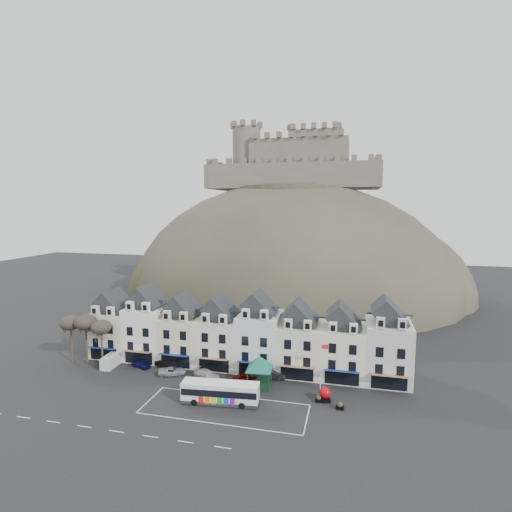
% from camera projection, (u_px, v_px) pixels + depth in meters
% --- Properties ---
extents(ground, '(300.00, 300.00, 0.00)m').
position_uv_depth(ground, '(207.00, 412.00, 52.73)').
color(ground, black).
rests_on(ground, ground).
extents(coach_bay_markings, '(22.00, 7.50, 0.01)m').
position_uv_depth(coach_bay_markings, '(225.00, 409.00, 53.46)').
color(coach_bay_markings, silver).
rests_on(coach_bay_markings, ground).
extents(townhouse_terrace, '(54.40, 9.35, 11.80)m').
position_uv_depth(townhouse_terrace, '(241.00, 335.00, 67.41)').
color(townhouse_terrace, silver).
rests_on(townhouse_terrace, ground).
extents(castle_hill, '(100.00, 76.00, 68.00)m').
position_uv_depth(castle_hill, '(294.00, 297.00, 118.85)').
color(castle_hill, '#39362C').
rests_on(castle_hill, ground).
extents(castle, '(50.20, 22.20, 22.00)m').
position_uv_depth(castle, '(296.00, 162.00, 120.69)').
color(castle, '#625B4A').
rests_on(castle, ground).
extents(tree_left_far, '(3.61, 3.61, 8.24)m').
position_uv_depth(tree_left_far, '(70.00, 323.00, 68.84)').
color(tree_left_far, '#382F24').
rests_on(tree_left_far, ground).
extents(tree_left_mid, '(3.78, 3.78, 8.64)m').
position_uv_depth(tree_left_mid, '(85.00, 322.00, 68.08)').
color(tree_left_mid, '#382F24').
rests_on(tree_left_mid, ground).
extents(tree_left_near, '(3.43, 3.43, 7.84)m').
position_uv_depth(tree_left_near, '(101.00, 328.00, 67.46)').
color(tree_left_near, '#382F24').
rests_on(tree_left_near, ground).
extents(bus, '(10.83, 3.50, 3.00)m').
position_uv_depth(bus, '(220.00, 392.00, 54.82)').
color(bus, '#262628').
rests_on(bus, ground).
extents(bus_shelter, '(7.57, 7.57, 4.82)m').
position_uv_depth(bus_shelter, '(259.00, 363.00, 59.52)').
color(bus_shelter, '#11331E').
rests_on(bus_shelter, ground).
extents(red_buoy, '(1.64, 1.64, 2.03)m').
position_uv_depth(red_buoy, '(325.00, 394.00, 55.47)').
color(red_buoy, black).
rests_on(red_buoy, ground).
extents(flagpole, '(1.04, 0.24, 7.24)m').
position_uv_depth(flagpole, '(321.00, 364.00, 58.25)').
color(flagpole, silver).
rests_on(flagpole, ground).
extents(white_van, '(2.20, 4.40, 1.94)m').
position_uv_depth(white_van, '(111.00, 361.00, 67.51)').
color(white_van, silver).
rests_on(white_van, ground).
extents(planter_west, '(1.08, 0.74, 1.05)m').
position_uv_depth(planter_west, '(340.00, 406.00, 53.27)').
color(planter_west, black).
rests_on(planter_west, ground).
extents(planter_east, '(1.05, 0.70, 0.97)m').
position_uv_depth(planter_east, '(319.00, 399.00, 55.28)').
color(planter_east, black).
rests_on(planter_east, ground).
extents(car_navy, '(3.88, 2.48, 1.23)m').
position_uv_depth(car_navy, '(141.00, 364.00, 67.06)').
color(car_navy, '#0E0D45').
rests_on(car_navy, ground).
extents(car_black, '(4.08, 2.27, 1.27)m').
position_uv_depth(car_black, '(166.00, 364.00, 67.04)').
color(car_black, black).
rests_on(car_black, ground).
extents(car_silver, '(4.75, 3.46, 1.22)m').
position_uv_depth(car_silver, '(172.00, 371.00, 64.11)').
color(car_silver, '#A6A8AE').
rests_on(car_silver, ground).
extents(car_white, '(5.06, 3.52, 1.36)m').
position_uv_depth(car_white, '(207.00, 375.00, 62.67)').
color(car_white, '#B8B8B8').
rests_on(car_white, ground).
extents(car_maroon, '(4.15, 2.91, 1.31)m').
position_uv_depth(car_maroon, '(245.00, 378.00, 61.57)').
color(car_maroon, '#650C05').
rests_on(car_maroon, ground).
extents(car_charcoal, '(4.94, 2.25, 1.57)m').
position_uv_depth(car_charcoal, '(270.00, 374.00, 62.77)').
color(car_charcoal, black).
rests_on(car_charcoal, ground).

